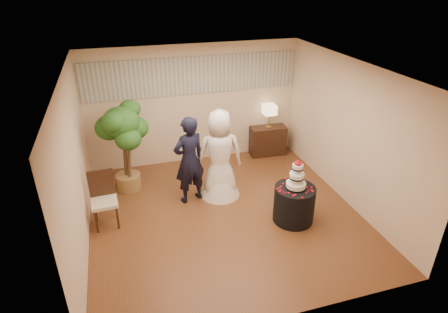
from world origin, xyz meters
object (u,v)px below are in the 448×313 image
object	(u,v)px
bride	(220,155)
cake_table	(294,204)
wedding_cake	(297,174)
side_chair	(104,201)
groom	(189,160)
console	(268,141)
ficus_tree	(124,148)
table_lamp	(269,116)

from	to	relation	value
bride	cake_table	bearing A→B (deg)	138.54
wedding_cake	side_chair	distance (m)	3.49
groom	console	distance (m)	2.82
bride	wedding_cake	distance (m)	1.65
bride	console	size ratio (longest dim) A/B	2.11
ficus_tree	groom	bearing A→B (deg)	-34.27
wedding_cake	ficus_tree	size ratio (longest dim) A/B	0.29
cake_table	console	size ratio (longest dim) A/B	0.85
cake_table	console	distance (m)	2.82
cake_table	wedding_cake	world-z (taller)	wedding_cake
bride	side_chair	size ratio (longest dim) A/B	1.78
console	side_chair	distance (m)	4.41
console	side_chair	xyz separation A→B (m)	(-3.97, -1.91, 0.15)
side_chair	groom	bearing A→B (deg)	10.55
bride	console	bearing A→B (deg)	-130.32
cake_table	ficus_tree	xyz separation A→B (m)	(-2.88, 2.04, 0.62)
groom	console	xyz separation A→B (m)	(2.31, 1.52, -0.53)
ficus_tree	side_chair	xyz separation A→B (m)	(-0.47, -1.20, -0.45)
bride	table_lamp	size ratio (longest dim) A/B	3.21
wedding_cake	table_lamp	distance (m)	2.82
bride	wedding_cake	bearing A→B (deg)	138.54
console	table_lamp	size ratio (longest dim) A/B	1.52
cake_table	table_lamp	xyz separation A→B (m)	(0.62, 2.75, 0.68)
bride	cake_table	distance (m)	1.75
cake_table	side_chair	distance (m)	3.46
groom	ficus_tree	size ratio (longest dim) A/B	0.93
bride	wedding_cake	size ratio (longest dim) A/B	3.32
groom	cake_table	xyz separation A→B (m)	(1.69, -1.23, -0.55)
cake_table	side_chair	size ratio (longest dim) A/B	0.72
console	side_chair	size ratio (longest dim) A/B	0.85
table_lamp	wedding_cake	bearing A→B (deg)	-102.70
cake_table	table_lamp	world-z (taller)	table_lamp
bride	cake_table	world-z (taller)	bride
groom	cake_table	world-z (taller)	groom
bride	side_chair	world-z (taller)	bride
groom	table_lamp	world-z (taller)	groom
cake_table	side_chair	xyz separation A→B (m)	(-3.35, 0.84, 0.17)
table_lamp	bride	bearing A→B (deg)	-138.36
wedding_cake	ficus_tree	world-z (taller)	ficus_tree
ficus_tree	side_chair	size ratio (longest dim) A/B	1.86
wedding_cake	ficus_tree	xyz separation A→B (m)	(-2.88, 2.04, -0.01)
table_lamp	side_chair	distance (m)	4.44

